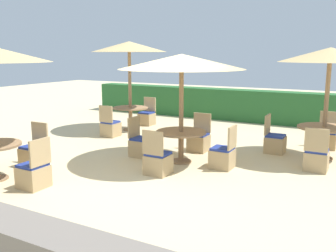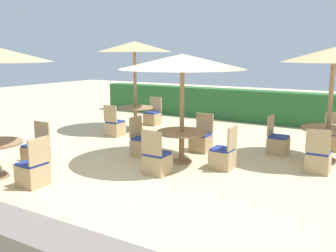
{
  "view_description": "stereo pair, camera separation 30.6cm",
  "coord_description": "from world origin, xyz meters",
  "px_view_note": "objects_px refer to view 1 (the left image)",
  "views": [
    {
      "loc": [
        3.72,
        -6.17,
        2.41
      ],
      "look_at": [
        0.0,
        0.6,
        0.9
      ],
      "focal_mm": 40.0,
      "sensor_mm": 36.0,
      "label": 1
    },
    {
      "loc": [
        3.99,
        -6.02,
        2.41
      ],
      "look_at": [
        0.0,
        0.6,
        0.9
      ],
      "focal_mm": 40.0,
      "sensor_mm": 36.0,
      "label": 2
    }
  ],
  "objects_px": {
    "patio_chair_front_left_east": "(34,174)",
    "patio_chair_back_right_north": "(327,138)",
    "round_table_back_right": "(324,133)",
    "patio_chair_center_west": "(141,145)",
    "round_table_center": "(181,137)",
    "parasol_center": "(182,62)",
    "patio_chair_center_north": "(199,141)",
    "parasol_back_left": "(129,47)",
    "round_table_back_left": "(130,112)",
    "patio_chair_center_east": "(223,156)",
    "patio_chair_back_right_south": "(316,158)",
    "patio_chair_back_right_west": "(274,142)",
    "patio_chair_back_left_north": "(147,117)",
    "patio_chair_center_south": "(158,162)",
    "parasol_back_right": "(330,55)",
    "patio_chair_front_left_north": "(34,154)",
    "patio_chair_back_left_south": "(110,128)"
  },
  "relations": [
    {
      "from": "parasol_back_left",
      "to": "patio_chair_center_south",
      "type": "distance_m",
      "value": 5.12
    },
    {
      "from": "parasol_back_right",
      "to": "patio_chair_back_right_west",
      "type": "xyz_separation_m",
      "value": [
        -1.1,
        -0.01,
        -2.1
      ]
    },
    {
      "from": "patio_chair_center_north",
      "to": "patio_chair_center_east",
      "type": "xyz_separation_m",
      "value": [
        1.03,
        -1.06,
        0.0
      ]
    },
    {
      "from": "patio_chair_back_right_west",
      "to": "parasol_center",
      "type": "xyz_separation_m",
      "value": [
        -1.65,
        -1.83,
        1.96
      ]
    },
    {
      "from": "patio_chair_center_west",
      "to": "patio_chair_center_north",
      "type": "height_order",
      "value": "same"
    },
    {
      "from": "patio_chair_back_left_south",
      "to": "patio_chair_center_south",
      "type": "distance_m",
      "value": 3.82
    },
    {
      "from": "round_table_back_left",
      "to": "patio_chair_back_left_south",
      "type": "xyz_separation_m",
      "value": [
        0.01,
        -1.06,
        -0.32
      ]
    },
    {
      "from": "patio_chair_back_right_south",
      "to": "patio_chair_center_west",
      "type": "bearing_deg",
      "value": -168.14
    },
    {
      "from": "patio_chair_front_left_north",
      "to": "round_table_back_left",
      "type": "xyz_separation_m",
      "value": [
        -0.36,
        4.21,
        0.32
      ]
    },
    {
      "from": "patio_chair_back_left_north",
      "to": "parasol_back_right",
      "type": "distance_m",
      "value": 6.34
    },
    {
      "from": "patio_chair_front_left_north",
      "to": "patio_chair_back_left_north",
      "type": "xyz_separation_m",
      "value": [
        -0.36,
        5.19,
        0.0
      ]
    },
    {
      "from": "patio_chair_center_west",
      "to": "patio_chair_back_right_north",
      "type": "bearing_deg",
      "value": 127.82
    },
    {
      "from": "round_table_center",
      "to": "parasol_back_right",
      "type": "bearing_deg",
      "value": 33.81
    },
    {
      "from": "patio_chair_front_left_east",
      "to": "round_table_center",
      "type": "height_order",
      "value": "patio_chair_front_left_east"
    },
    {
      "from": "patio_chair_back_left_north",
      "to": "patio_chair_back_right_west",
      "type": "relative_size",
      "value": 1.0
    },
    {
      "from": "patio_chair_front_left_north",
      "to": "parasol_back_left",
      "type": "height_order",
      "value": "parasol_back_left"
    },
    {
      "from": "patio_chair_front_left_north",
      "to": "patio_chair_back_left_north",
      "type": "bearing_deg",
      "value": -86.04
    },
    {
      "from": "parasol_center",
      "to": "patio_chair_center_north",
      "type": "height_order",
      "value": "parasol_center"
    },
    {
      "from": "parasol_back_left",
      "to": "round_table_center",
      "type": "relative_size",
      "value": 2.46
    },
    {
      "from": "patio_chair_back_left_north",
      "to": "patio_chair_back_right_north",
      "type": "distance_m",
      "value": 5.77
    },
    {
      "from": "patio_chair_back_left_north",
      "to": "parasol_back_right",
      "type": "xyz_separation_m",
      "value": [
        5.77,
        -1.57,
        2.1
      ]
    },
    {
      "from": "round_table_center",
      "to": "patio_chair_center_west",
      "type": "bearing_deg",
      "value": -179.31
    },
    {
      "from": "parasol_back_left",
      "to": "patio_chair_center_north",
      "type": "xyz_separation_m",
      "value": [
        2.98,
        -1.34,
        -2.32
      ]
    },
    {
      "from": "parasol_back_left",
      "to": "patio_chair_center_east",
      "type": "relative_size",
      "value": 2.97
    },
    {
      "from": "round_table_center",
      "to": "parasol_center",
      "type": "bearing_deg",
      "value": -116.57
    },
    {
      "from": "patio_chair_back_right_north",
      "to": "patio_chair_center_east",
      "type": "xyz_separation_m",
      "value": [
        -1.74,
        -2.9,
        0.0
      ]
    },
    {
      "from": "patio_chair_back_right_south",
      "to": "patio_chair_back_right_west",
      "type": "bearing_deg",
      "value": 136.57
    },
    {
      "from": "patio_chair_back_left_north",
      "to": "patio_chair_back_right_west",
      "type": "bearing_deg",
      "value": 161.29
    },
    {
      "from": "patio_chair_back_left_south",
      "to": "round_table_back_right",
      "type": "xyz_separation_m",
      "value": [
        5.76,
        0.48,
        0.35
      ]
    },
    {
      "from": "round_table_back_left",
      "to": "patio_chair_back_right_west",
      "type": "bearing_deg",
      "value": -7.27
    },
    {
      "from": "round_table_back_left",
      "to": "patio_chair_center_north",
      "type": "relative_size",
      "value": 1.2
    },
    {
      "from": "round_table_back_right",
      "to": "patio_chair_back_right_north",
      "type": "bearing_deg",
      "value": 91.27
    },
    {
      "from": "round_table_back_right",
      "to": "patio_chair_back_right_north",
      "type": "height_order",
      "value": "patio_chair_back_right_north"
    },
    {
      "from": "patio_chair_back_left_north",
      "to": "patio_chair_center_east",
      "type": "height_order",
      "value": "same"
    },
    {
      "from": "round_table_back_right",
      "to": "patio_chair_center_east",
      "type": "distance_m",
      "value": 2.56
    },
    {
      "from": "parasol_back_left",
      "to": "round_table_back_left",
      "type": "height_order",
      "value": "parasol_back_left"
    },
    {
      "from": "patio_chair_front_left_east",
      "to": "parasol_back_left",
      "type": "bearing_deg",
      "value": 15.45
    },
    {
      "from": "round_table_back_right",
      "to": "patio_chair_center_west",
      "type": "relative_size",
      "value": 1.28
    },
    {
      "from": "patio_chair_center_east",
      "to": "patio_chair_back_left_south",
      "type": "bearing_deg",
      "value": 71.49
    },
    {
      "from": "patio_chair_back_right_north",
      "to": "parasol_back_right",
      "type": "bearing_deg",
      "value": 91.27
    },
    {
      "from": "parasol_center",
      "to": "patio_chair_center_south",
      "type": "bearing_deg",
      "value": -90.99
    },
    {
      "from": "patio_chair_center_west",
      "to": "patio_chair_center_east",
      "type": "bearing_deg",
      "value": 91.05
    },
    {
      "from": "parasol_back_right",
      "to": "patio_chair_center_west",
      "type": "relative_size",
      "value": 2.73
    },
    {
      "from": "patio_chair_back_right_south",
      "to": "patio_chair_front_left_east",
      "type": "bearing_deg",
      "value": -140.9
    },
    {
      "from": "round_table_center",
      "to": "patio_chair_center_north",
      "type": "relative_size",
      "value": 1.21
    },
    {
      "from": "parasol_back_left",
      "to": "patio_chair_center_north",
      "type": "distance_m",
      "value": 4.01
    },
    {
      "from": "patio_chair_front_left_north",
      "to": "patio_chair_back_right_north",
      "type": "relative_size",
      "value": 1.0
    },
    {
      "from": "patio_chair_back_right_south",
      "to": "round_table_center",
      "type": "relative_size",
      "value": 0.83
    },
    {
      "from": "patio_chair_center_west",
      "to": "patio_chair_center_north",
      "type": "relative_size",
      "value": 1.0
    },
    {
      "from": "patio_chair_front_left_east",
      "to": "patio_chair_back_right_north",
      "type": "xyz_separation_m",
      "value": [
        4.32,
        5.67,
        0.0
      ]
    }
  ]
}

